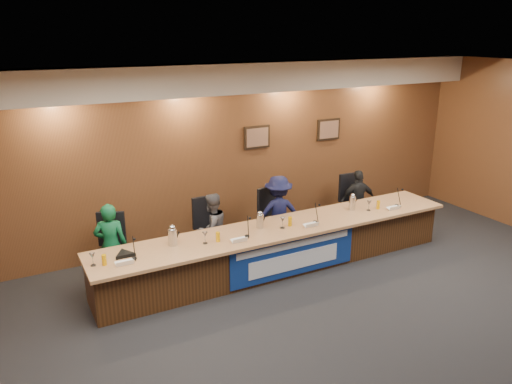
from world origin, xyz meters
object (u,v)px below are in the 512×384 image
Objects in this scene: office_chair_b at (210,234)px; office_chair_d at (354,206)px; panelist_d at (358,201)px; office_chair_c at (275,221)px; banner at (294,256)px; panelist_a at (111,245)px; panelist_c at (278,213)px; speakerphone at (125,254)px; office_chair_a at (111,254)px; dais_body at (281,248)px; carafe_left at (173,237)px; carafe_mid at (260,221)px; carafe_right at (352,203)px; panelist_b at (212,229)px.

office_chair_b is 3.02m from office_chair_d.
office_chair_c is (-1.76, 0.10, -0.13)m from panelist_d.
banner is 2.78m from panelist_a.
panelist_a is (-2.54, 1.10, 0.28)m from banner.
panelist_c is 4.19× the size of speakerphone.
banner is 1.81× the size of panelist_d.
office_chair_a is 0.82m from speakerphone.
dais_body is at bearing -0.55° from speakerphone.
office_chair_d is (1.76, 0.00, 0.00)m from office_chair_c.
speakerphone is at bearing 176.81° from office_chair_c.
office_chair_a is at bearing 162.82° from dais_body.
panelist_a is at bearing 163.79° from office_chair_c.
panelist_c reaches higher than office_chair_c.
dais_body reaches higher than office_chair_d.
office_chair_d is at bearing 10.54° from carafe_left.
carafe_mid is 2.14m from speakerphone.
panelist_d is (2.11, 0.68, 0.26)m from dais_body.
panelist_a is at bearing 140.49° from carafe_left.
panelist_c is 5.44× the size of carafe_left.
panelist_d is at bearing -165.47° from panelist_c.
panelist_c reaches higher than carafe_right.
carafe_right is at bearing 0.29° from speakerphone.
panelist_b is at bearing 14.53° from panelist_c.
carafe_left reaches higher than office_chair_d.
panelist_c is 2.79× the size of office_chair_b.
office_chair_a is at bearing -70.40° from panelist_a.
carafe_right is (3.99, -0.74, 0.39)m from office_chair_a.
speakerphone is at bearing -179.23° from carafe_mid.
speakerphone is (-3.94, -0.02, -0.09)m from carafe_right.
panelist_b reaches higher than panelist_d.
office_chair_d is (2.11, 0.78, 0.13)m from dais_body.
carafe_left is at bearing 23.26° from panelist_d.
speakerphone is (-4.60, -0.66, 0.17)m from panelist_d.
panelist_a reaches higher than carafe_left.
banner is 6.88× the size of speakerphone.
panelist_d is 3.79× the size of speakerphone.
carafe_mid reaches higher than office_chair_a.
panelist_d is 0.16m from office_chair_d.
carafe_mid is at bearing 0.77° from speakerphone.
office_chair_d is 2.16× the size of carafe_mid.
panelist_d is 4.92× the size of carafe_left.
carafe_right is at bearing -0.27° from carafe_mid.
panelist_b is 3.02m from panelist_d.
panelist_a is at bearing -66.57° from office_chair_a.
panelist_d is (1.76, 0.00, -0.06)m from panelist_c.
panelist_c is at bearing 161.23° from panelist_b.
carafe_left is at bearing 160.09° from panelist_a.
dais_body is at bearing -175.50° from panelist_a.
carafe_right is (3.99, -0.64, 0.21)m from panelist_a.
carafe_left is (-2.13, -0.62, 0.20)m from panelist_c.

